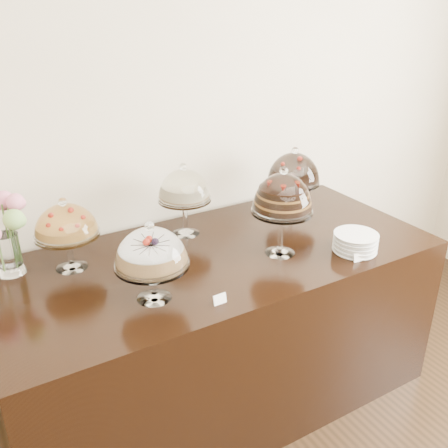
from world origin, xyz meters
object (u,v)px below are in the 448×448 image
cake_stand_cheesecake (184,188)px  cake_stand_fruit_tart (66,224)px  plate_stack (355,242)px  cake_stand_choco_layer (283,196)px  flower_vase (0,229)px  display_counter (219,327)px  cake_stand_dark_choco (294,171)px  cake_stand_sugar_sponge (151,251)px

cake_stand_cheesecake → cake_stand_fruit_tart: size_ratio=1.12×
cake_stand_cheesecake → plate_stack: (0.64, -0.62, -0.21)m
cake_stand_choco_layer → cake_stand_cheesecake: 0.54m
cake_stand_cheesecake → flower_vase: size_ratio=1.06×
display_counter → cake_stand_choco_layer: size_ratio=4.89×
cake_stand_fruit_tart → flower_vase: flower_vase is taller
cake_stand_choco_layer → plate_stack: size_ratio=2.11×
display_counter → flower_vase: (-0.94, 0.32, 0.68)m
cake_stand_cheesecake → cake_stand_choco_layer: bearing=-55.3°
cake_stand_choco_layer → cake_stand_dark_choco: bearing=46.1°
cake_stand_choco_layer → plate_stack: bearing=-28.1°
cake_stand_sugar_sponge → cake_stand_choco_layer: (0.70, 0.06, 0.08)m
cake_stand_dark_choco → cake_stand_cheesecake: bearing=175.0°
flower_vase → cake_stand_fruit_tart: bearing=-18.4°
cake_stand_sugar_sponge → cake_stand_dark_choco: 1.16m
cake_stand_choco_layer → plate_stack: cake_stand_choco_layer is taller
cake_stand_fruit_tart → flower_vase: (-0.27, 0.09, -0.00)m
cake_stand_choco_layer → cake_stand_fruit_tart: cake_stand_choco_layer is taller
cake_stand_sugar_sponge → flower_vase: (-0.50, 0.53, 0.00)m
cake_stand_cheesecake → display_counter: bearing=-82.3°
display_counter → cake_stand_sugar_sponge: bearing=-154.5°
display_counter → cake_stand_dark_choco: 0.97m
display_counter → plate_stack: (0.60, -0.33, 0.50)m
cake_stand_sugar_sponge → cake_stand_dark_choco: cake_stand_dark_choco is taller
display_counter → cake_stand_cheesecake: 0.77m
cake_stand_sugar_sponge → cake_stand_choco_layer: cake_stand_choco_layer is taller
cake_stand_sugar_sponge → cake_stand_choco_layer: 0.71m
cake_stand_dark_choco → plate_stack: 0.60m
cake_stand_cheesecake → cake_stand_dark_choco: 0.67m
cake_stand_choco_layer → cake_stand_cheesecake: bearing=124.7°
cake_stand_fruit_tart → plate_stack: 1.40m
cake_stand_sugar_sponge → cake_stand_dark_choco: bearing=22.4°
display_counter → cake_stand_cheesecake: (-0.04, 0.29, 0.71)m
cake_stand_choco_layer → flower_vase: (-1.20, 0.47, -0.08)m
cake_stand_fruit_tart → plate_stack: (1.27, -0.56, -0.18)m
cake_stand_choco_layer → flower_vase: cake_stand_choco_layer is taller
cake_stand_dark_choco → flower_vase: cake_stand_dark_choco is taller
display_counter → cake_stand_dark_choco: (0.63, 0.23, 0.71)m
flower_vase → plate_stack: (1.53, -0.65, -0.18)m
cake_stand_cheesecake → flower_vase: 0.90m
cake_stand_dark_choco → flower_vase: bearing=176.8°
cake_stand_sugar_sponge → cake_stand_fruit_tart: bearing=117.7°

